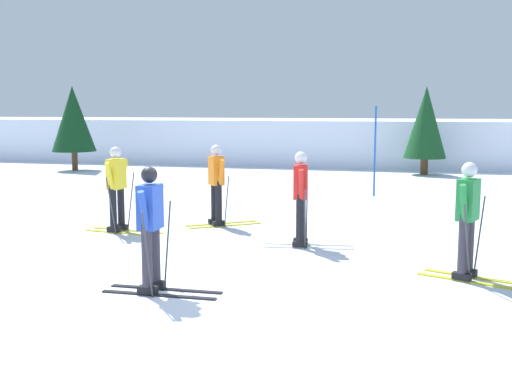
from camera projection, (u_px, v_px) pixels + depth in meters
ground_plane at (191, 284)px, 8.83m from camera, size 120.00×120.00×0.00m
far_snow_ridge at (344, 141)px, 28.49m from camera, size 80.00×6.64×1.93m
skier_blue at (151, 226)px, 8.34m from camera, size 1.60×1.00×1.71m
skier_orange at (217, 183)px, 13.12m from camera, size 1.51×1.25×1.71m
skier_green at (468, 217)px, 8.98m from camera, size 1.62×0.96×1.71m
skier_yellow at (117, 186)px, 12.46m from camera, size 1.63×1.00×1.71m
skier_red at (301, 196)px, 11.12m from camera, size 1.63×1.00×1.71m
trail_marker_pole at (375, 151)px, 17.47m from camera, size 0.05×0.05×2.52m
conifer_far_left at (426, 123)px, 22.99m from camera, size 1.55×1.55×3.26m
conifer_far_right at (73, 119)px, 24.50m from camera, size 1.71×1.71×3.32m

